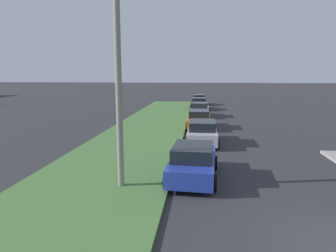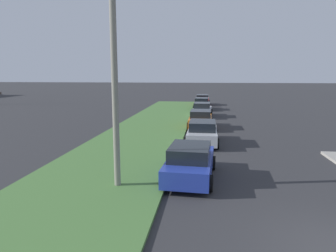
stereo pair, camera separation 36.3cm
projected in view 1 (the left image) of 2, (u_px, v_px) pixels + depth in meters
name	position (u px, v px, depth m)	size (l,w,h in m)	color
grass_median	(130.00, 147.00, 18.11)	(60.00, 6.00, 0.12)	#477238
parked_car_blue	(193.00, 162.00, 12.73)	(4.40, 2.21, 1.47)	#23389E
parked_car_silver	(202.00, 132.00, 19.19)	(4.31, 2.05, 1.47)	#B2B5BA
parked_car_orange	(199.00, 119.00, 24.78)	(4.31, 2.04, 1.47)	orange
parked_car_white	(200.00, 110.00, 31.39)	(4.37, 2.16, 1.47)	silver
parked_car_black	(199.00, 104.00, 37.70)	(4.32, 2.05, 1.47)	black
parked_car_red	(199.00, 100.00, 43.38)	(4.31, 2.04, 1.47)	red
streetlight	(128.00, 73.00, 11.06)	(1.04, 2.82, 7.50)	gray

